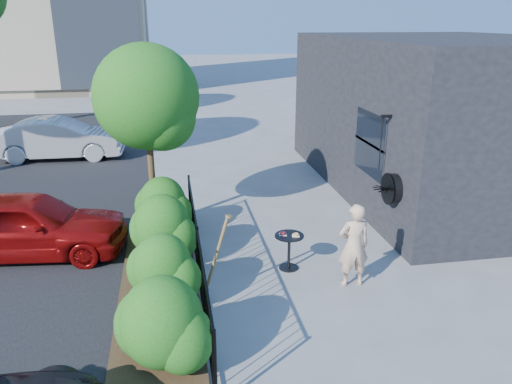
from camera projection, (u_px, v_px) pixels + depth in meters
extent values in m
plane|color=gray|center=(282.00, 277.00, 9.03)|extent=(120.00, 120.00, 0.00)
cube|color=black|center=(445.00, 114.00, 13.47)|extent=(6.00, 9.00, 4.00)
cube|color=black|center=(370.00, 144.00, 11.09)|extent=(0.04, 1.60, 1.40)
cube|color=black|center=(370.00, 144.00, 11.09)|extent=(0.05, 1.70, 0.06)
cylinder|color=black|center=(393.00, 189.00, 9.86)|extent=(0.18, 0.60, 0.60)
cylinder|color=black|center=(388.00, 189.00, 9.84)|extent=(0.03, 0.64, 0.64)
cube|color=black|center=(387.00, 116.00, 9.88)|extent=(0.25, 0.06, 0.06)
cylinder|color=black|center=(381.00, 143.00, 10.04)|extent=(0.02, 0.02, 1.05)
cylinder|color=black|center=(215.00, 370.00, 5.82)|extent=(0.05, 0.05, 1.10)
cylinder|color=black|center=(198.00, 256.00, 8.61)|extent=(0.05, 0.05, 1.10)
cylinder|color=black|center=(190.00, 198.00, 11.40)|extent=(0.05, 0.05, 1.10)
cube|color=black|center=(197.00, 229.00, 8.44)|extent=(0.03, 6.00, 0.03)
cube|color=black|center=(199.00, 279.00, 8.76)|extent=(0.03, 6.00, 0.03)
cylinder|color=black|center=(214.00, 364.00, 5.91)|extent=(0.02, 0.02, 1.04)
cylinder|color=black|center=(213.00, 354.00, 6.10)|extent=(0.02, 0.02, 1.04)
cylinder|color=black|center=(211.00, 344.00, 6.28)|extent=(0.02, 0.02, 1.04)
cylinder|color=black|center=(210.00, 334.00, 6.47)|extent=(0.02, 0.02, 1.04)
cylinder|color=black|center=(209.00, 326.00, 6.65)|extent=(0.02, 0.02, 1.04)
cylinder|color=black|center=(207.00, 317.00, 6.84)|extent=(0.02, 0.02, 1.04)
cylinder|color=black|center=(206.00, 309.00, 7.03)|extent=(0.02, 0.02, 1.04)
cylinder|color=black|center=(205.00, 302.00, 7.21)|extent=(0.02, 0.02, 1.04)
cylinder|color=black|center=(204.00, 295.00, 7.40)|extent=(0.02, 0.02, 1.04)
cylinder|color=black|center=(203.00, 288.00, 7.58)|extent=(0.02, 0.02, 1.04)
cylinder|color=black|center=(202.00, 282.00, 7.77)|extent=(0.02, 0.02, 1.04)
cylinder|color=black|center=(201.00, 275.00, 7.96)|extent=(0.02, 0.02, 1.04)
cylinder|color=black|center=(200.00, 270.00, 8.14)|extent=(0.02, 0.02, 1.04)
cylinder|color=black|center=(199.00, 264.00, 8.33)|extent=(0.02, 0.02, 1.04)
cylinder|color=black|center=(199.00, 259.00, 8.51)|extent=(0.02, 0.02, 1.04)
cylinder|color=black|center=(198.00, 254.00, 8.70)|extent=(0.02, 0.02, 1.04)
cylinder|color=black|center=(197.00, 249.00, 8.89)|extent=(0.02, 0.02, 1.04)
cylinder|color=black|center=(196.00, 244.00, 9.07)|extent=(0.02, 0.02, 1.04)
cylinder|color=black|center=(196.00, 239.00, 9.26)|extent=(0.02, 0.02, 1.04)
cylinder|color=black|center=(195.00, 235.00, 9.44)|extent=(0.02, 0.02, 1.04)
cylinder|color=black|center=(194.00, 231.00, 9.63)|extent=(0.02, 0.02, 1.04)
cylinder|color=black|center=(194.00, 227.00, 9.82)|extent=(0.02, 0.02, 1.04)
cylinder|color=black|center=(193.00, 223.00, 10.00)|extent=(0.02, 0.02, 1.04)
cylinder|color=black|center=(193.00, 219.00, 10.19)|extent=(0.02, 0.02, 1.04)
cylinder|color=black|center=(192.00, 216.00, 10.38)|extent=(0.02, 0.02, 1.04)
cylinder|color=black|center=(192.00, 212.00, 10.56)|extent=(0.02, 0.02, 1.04)
cylinder|color=black|center=(191.00, 209.00, 10.75)|extent=(0.02, 0.02, 1.04)
cylinder|color=black|center=(191.00, 206.00, 10.93)|extent=(0.02, 0.02, 1.04)
cylinder|color=black|center=(190.00, 203.00, 11.12)|extent=(0.02, 0.02, 1.04)
cylinder|color=black|center=(190.00, 200.00, 11.31)|extent=(0.02, 0.02, 1.04)
cube|color=#382616|center=(159.00, 286.00, 8.66)|extent=(1.30, 6.00, 0.08)
ellipsoid|color=#225814|center=(162.00, 325.00, 6.41)|extent=(1.10, 1.10, 1.24)
ellipsoid|color=#225814|center=(162.00, 267.00, 7.90)|extent=(1.10, 1.10, 1.24)
ellipsoid|color=#225814|center=(163.00, 230.00, 9.30)|extent=(1.10, 1.10, 1.24)
ellipsoid|color=#225814|center=(163.00, 204.00, 10.60)|extent=(1.10, 1.10, 1.24)
cylinder|color=#3F2B19|center=(152.00, 175.00, 10.87)|extent=(0.14, 0.14, 2.40)
sphere|color=#225814|center=(146.00, 100.00, 10.33)|extent=(2.20, 2.20, 2.20)
sphere|color=#225814|center=(162.00, 117.00, 10.30)|extent=(1.43, 1.43, 1.43)
cylinder|color=black|center=(289.00, 236.00, 9.13)|extent=(0.54, 0.54, 0.03)
cylinder|color=black|center=(289.00, 252.00, 9.24)|extent=(0.05, 0.05, 0.65)
cylinder|color=black|center=(289.00, 268.00, 9.35)|extent=(0.36, 0.36, 0.03)
cube|color=white|center=(283.00, 234.00, 9.15)|extent=(0.16, 0.16, 0.01)
cube|color=white|center=(296.00, 236.00, 9.10)|extent=(0.16, 0.16, 0.01)
torus|color=#480C18|center=(283.00, 233.00, 9.14)|extent=(0.12, 0.12, 0.04)
torus|color=tan|center=(296.00, 234.00, 9.09)|extent=(0.12, 0.12, 0.04)
imported|color=tan|center=(354.00, 245.00, 8.54)|extent=(0.55, 0.36, 1.51)
cylinder|color=brown|center=(217.00, 254.00, 8.12)|extent=(0.44, 0.05, 1.32)
cube|color=gray|center=(206.00, 292.00, 8.31)|extent=(0.11, 0.20, 0.28)
cylinder|color=brown|center=(229.00, 216.00, 7.94)|extent=(0.11, 0.11, 0.06)
imported|color=maroon|center=(28.00, 225.00, 9.69)|extent=(3.91, 1.93, 1.28)
imported|color=#B6B6BC|center=(59.00, 139.00, 16.50)|extent=(4.16, 1.57, 1.35)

